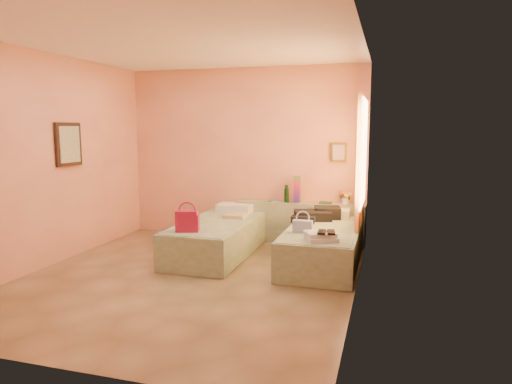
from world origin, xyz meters
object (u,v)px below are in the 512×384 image
Objects in this scene: headboard_ledge at (300,223)px; towel_stack at (321,237)px; bed_right at (323,246)px; magenta_handbag at (188,221)px; flower_vase at (345,196)px; water_bottle at (287,194)px; bed_left at (217,238)px; blue_handbag at (303,227)px; green_book at (326,203)px.

headboard_ledge is 5.86× the size of towel_stack.
headboard_ledge reaches higher than bed_right.
towel_stack is at bearing -71.42° from headboard_ledge.
magenta_handbag is at bearing -122.48° from headboard_ledge.
bed_right is at bearing 7.74° from magenta_handbag.
magenta_handbag is at bearing -135.01° from flower_vase.
water_bottle reaches higher than flower_vase.
bed_left is 1.79m from towel_stack.
blue_handbag reaches higher than headboard_ledge.
flower_vase is at bearing 4.22° from headboard_ledge.
flower_vase is at bearing 86.91° from towel_stack.
bed_left is at bearing 64.23° from magenta_handbag.
flower_vase is (0.91, 0.10, -0.01)m from water_bottle.
flower_vase reaches higher than bed_left.
towel_stack is at bearing -93.09° from flower_vase.
green_book reaches higher than headboard_ledge.
blue_handbag is (-0.22, -0.38, 0.33)m from bed_right.
water_bottle is at bearing -164.43° from green_book.
towel_stack is (1.73, -0.01, -0.09)m from magenta_handbag.
water_bottle reaches higher than bed_right.
bed_right is 1.13m from green_book.
magenta_handbag is (-1.83, -1.83, -0.14)m from flower_vase.
bed_left is 6.80× the size of magenta_handbag.
flower_vase is at bearing 6.23° from water_bottle.
green_book is 1.44m from blue_handbag.
bed_left is at bearing -128.43° from water_bottle.
bed_right is (1.53, 0.00, 0.00)m from bed_left.
bed_right is 1.35m from water_bottle.
headboard_ledge is 11.60× the size of green_book.
bed_left is at bearing -147.12° from flower_vase.
water_bottle is 0.76× the size of towel_stack.
water_bottle is 1.49m from blue_handbag.
bed_left is at bearing 164.70° from blue_handbag.
blue_handbag is at bearing -82.70° from green_book.
blue_handbag reaches higher than towel_stack.
water_bottle is (-0.74, 1.00, 0.53)m from bed_right.
flower_vase is 2.59m from magenta_handbag.
flower_vase is at bearing 81.03° from bed_right.
flower_vase reaches higher than blue_handbag.
blue_handbag is at bearing -77.89° from headboard_ledge.
towel_stack is at bearing -84.27° from bed_right.
water_bottle is at bearing -173.77° from flower_vase.
towel_stack is at bearing -49.36° from blue_handbag.
bed_right is 0.55m from blue_handbag.
headboard_ledge is at bearing 108.58° from towel_stack.
magenta_handbag is (-1.54, -1.78, -0.03)m from green_book.
blue_handbag is (1.44, 0.35, -0.06)m from magenta_handbag.
bed_right is at bearing -98.93° from flower_vase.
flower_vase is (0.70, 0.05, 0.45)m from headboard_ledge.
headboard_ledge is 7.68× the size of water_bottle.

